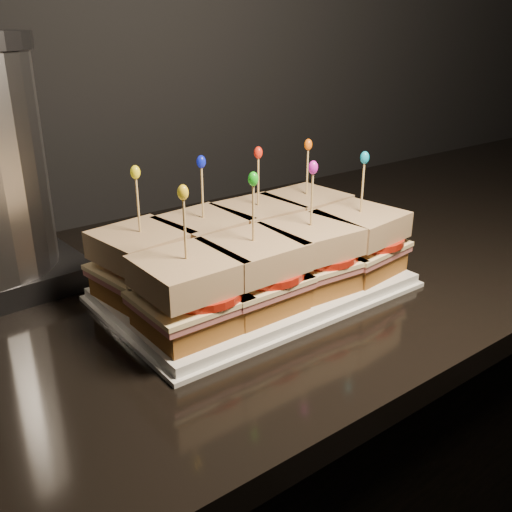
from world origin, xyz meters
TOP-DOWN VIEW (x-y plane):
  - cabinet at (0.67, 1.66)m, footprint 2.52×0.66m
  - granite_slab at (0.67, 1.66)m, footprint 2.56×0.70m
  - platter at (0.49, 1.59)m, footprint 0.39×0.24m
  - platter_rim at (0.49, 1.59)m, footprint 0.40×0.25m
  - sandwich_0_bread_bot at (0.35, 1.64)m, footprint 0.11×0.11m
  - sandwich_0_ham at (0.35, 1.64)m, footprint 0.12×0.12m
  - sandwich_0_cheese at (0.35, 1.64)m, footprint 0.13×0.12m
  - sandwich_0_tomato at (0.36, 1.64)m, footprint 0.10×0.10m
  - sandwich_0_bread_top at (0.35, 1.64)m, footprint 0.12×0.12m
  - sandwich_0_pick at (0.35, 1.64)m, footprint 0.00×0.00m
  - sandwich_0_frill at (0.35, 1.64)m, footprint 0.01×0.01m
  - sandwich_1_bread_bot at (0.44, 1.64)m, footprint 0.11×0.11m
  - sandwich_1_ham at (0.44, 1.64)m, footprint 0.12×0.12m
  - sandwich_1_cheese at (0.44, 1.64)m, footprint 0.12×0.12m
  - sandwich_1_tomato at (0.45, 1.64)m, footprint 0.10×0.10m
  - sandwich_1_bread_top at (0.44, 1.64)m, footprint 0.11×0.11m
  - sandwich_1_pick at (0.44, 1.64)m, footprint 0.00×0.00m
  - sandwich_1_frill at (0.44, 1.64)m, footprint 0.01×0.01m
  - sandwich_2_bread_bot at (0.53, 1.64)m, footprint 0.10×0.10m
  - sandwich_2_ham at (0.53, 1.64)m, footprint 0.11×0.11m
  - sandwich_2_cheese at (0.53, 1.64)m, footprint 0.11×0.11m
  - sandwich_2_tomato at (0.55, 1.64)m, footprint 0.10×0.10m
  - sandwich_2_bread_top at (0.53, 1.64)m, footprint 0.10×0.10m
  - sandwich_2_pick at (0.53, 1.64)m, footprint 0.00×0.00m
  - sandwich_2_frill at (0.53, 1.64)m, footprint 0.01×0.01m
  - sandwich_3_bread_bot at (0.63, 1.64)m, footprint 0.11×0.11m
  - sandwich_3_ham at (0.63, 1.64)m, footprint 0.12×0.11m
  - sandwich_3_cheese at (0.63, 1.64)m, footprint 0.12×0.12m
  - sandwich_3_tomato at (0.64, 1.64)m, footprint 0.10×0.10m
  - sandwich_3_bread_top at (0.63, 1.64)m, footprint 0.11×0.11m
  - sandwich_3_pick at (0.63, 1.64)m, footprint 0.00×0.00m
  - sandwich_3_frill at (0.63, 1.64)m, footprint 0.01×0.01m
  - sandwich_4_bread_bot at (0.35, 1.53)m, footprint 0.10×0.10m
  - sandwich_4_ham at (0.35, 1.53)m, footprint 0.11×0.11m
  - sandwich_4_cheese at (0.35, 1.53)m, footprint 0.11×0.11m
  - sandwich_4_tomato at (0.36, 1.53)m, footprint 0.10×0.10m
  - sandwich_4_bread_top at (0.35, 1.53)m, footprint 0.10×0.10m
  - sandwich_4_pick at (0.35, 1.53)m, footprint 0.00×0.00m
  - sandwich_4_frill at (0.35, 1.53)m, footprint 0.01×0.01m
  - sandwich_5_bread_bot at (0.44, 1.53)m, footprint 0.10×0.10m
  - sandwich_5_ham at (0.44, 1.53)m, footprint 0.11×0.11m
  - sandwich_5_cheese at (0.44, 1.53)m, footprint 0.11×0.11m
  - sandwich_5_tomato at (0.45, 1.53)m, footprint 0.10×0.10m
  - sandwich_5_bread_top at (0.44, 1.53)m, footprint 0.10×0.10m
  - sandwich_5_pick at (0.44, 1.53)m, footprint 0.00×0.00m
  - sandwich_5_frill at (0.44, 1.53)m, footprint 0.01×0.01m
  - sandwich_6_bread_bot at (0.53, 1.53)m, footprint 0.11×0.11m
  - sandwich_6_ham at (0.53, 1.53)m, footprint 0.12×0.11m
  - sandwich_6_cheese at (0.53, 1.53)m, footprint 0.12×0.12m
  - sandwich_6_tomato at (0.55, 1.53)m, footprint 0.10×0.10m
  - sandwich_6_bread_top at (0.53, 1.53)m, footprint 0.11×0.11m
  - sandwich_6_pick at (0.53, 1.53)m, footprint 0.00×0.00m
  - sandwich_6_frill at (0.53, 1.53)m, footprint 0.01×0.01m
  - sandwich_7_bread_bot at (0.63, 1.53)m, footprint 0.11×0.11m
  - sandwich_7_ham at (0.63, 1.53)m, footprint 0.12×0.12m
  - sandwich_7_cheese at (0.63, 1.53)m, footprint 0.12×0.12m
  - sandwich_7_tomato at (0.64, 1.53)m, footprint 0.10×0.10m
  - sandwich_7_bread_top at (0.63, 1.53)m, footprint 0.11×0.11m
  - sandwich_7_pick at (0.63, 1.53)m, footprint 0.00×0.00m
  - sandwich_7_frill at (0.63, 1.53)m, footprint 0.01×0.01m

SIDE VIEW (x-z plane):
  - cabinet at x=0.67m, z-range 0.00..0.86m
  - granite_slab at x=0.67m, z-range 0.86..0.89m
  - platter_rim at x=0.49m, z-range 0.89..0.89m
  - platter at x=0.49m, z-range 0.89..0.91m
  - sandwich_0_bread_bot at x=0.35m, z-range 0.91..0.93m
  - sandwich_1_bread_bot at x=0.44m, z-range 0.91..0.93m
  - sandwich_2_bread_bot at x=0.53m, z-range 0.91..0.93m
  - sandwich_3_bread_bot at x=0.63m, z-range 0.91..0.93m
  - sandwich_4_bread_bot at x=0.35m, z-range 0.91..0.93m
  - sandwich_5_bread_bot at x=0.44m, z-range 0.91..0.93m
  - sandwich_6_bread_bot at x=0.53m, z-range 0.91..0.93m
  - sandwich_7_bread_bot at x=0.63m, z-range 0.91..0.93m
  - sandwich_0_ham at x=0.35m, z-range 0.93..0.94m
  - sandwich_1_ham at x=0.44m, z-range 0.93..0.94m
  - sandwich_2_ham at x=0.53m, z-range 0.93..0.94m
  - sandwich_3_ham at x=0.63m, z-range 0.93..0.94m
  - sandwich_4_ham at x=0.35m, z-range 0.93..0.94m
  - sandwich_5_ham at x=0.44m, z-range 0.93..0.94m
  - sandwich_6_ham at x=0.53m, z-range 0.93..0.94m
  - sandwich_7_ham at x=0.63m, z-range 0.93..0.94m
  - sandwich_0_cheese at x=0.35m, z-range 0.94..0.95m
  - sandwich_1_cheese at x=0.44m, z-range 0.94..0.95m
  - sandwich_2_cheese at x=0.53m, z-range 0.94..0.95m
  - sandwich_3_cheese at x=0.63m, z-range 0.94..0.95m
  - sandwich_4_cheese at x=0.35m, z-range 0.94..0.95m
  - sandwich_5_cheese at x=0.44m, z-range 0.94..0.95m
  - sandwich_6_cheese at x=0.53m, z-range 0.94..0.95m
  - sandwich_7_cheese at x=0.63m, z-range 0.94..0.95m
  - sandwich_0_tomato at x=0.36m, z-range 0.95..0.96m
  - sandwich_1_tomato at x=0.45m, z-range 0.95..0.96m
  - sandwich_2_tomato at x=0.55m, z-range 0.95..0.96m
  - sandwich_3_tomato at x=0.64m, z-range 0.95..0.96m
  - sandwich_4_tomato at x=0.36m, z-range 0.95..0.96m
  - sandwich_5_tomato at x=0.45m, z-range 0.95..0.96m
  - sandwich_6_tomato at x=0.55m, z-range 0.95..0.96m
  - sandwich_7_tomato at x=0.64m, z-range 0.95..0.96m
  - sandwich_0_bread_top at x=0.35m, z-range 0.96..0.99m
  - sandwich_1_bread_top at x=0.44m, z-range 0.96..0.99m
  - sandwich_2_bread_top at x=0.53m, z-range 0.96..0.99m
  - sandwich_3_bread_top at x=0.63m, z-range 0.96..0.99m
  - sandwich_4_bread_top at x=0.35m, z-range 0.96..0.99m
  - sandwich_5_bread_top at x=0.44m, z-range 0.96..0.99m
  - sandwich_6_bread_top at x=0.53m, z-range 0.96..0.99m
  - sandwich_7_bread_top at x=0.63m, z-range 0.96..0.99m
  - sandwich_0_pick at x=0.35m, z-range 0.98..1.07m
  - sandwich_1_pick at x=0.44m, z-range 0.98..1.07m
  - sandwich_2_pick at x=0.53m, z-range 0.98..1.07m
  - sandwich_3_pick at x=0.63m, z-range 0.98..1.07m
  - sandwich_4_pick at x=0.35m, z-range 0.98..1.07m
  - sandwich_5_pick at x=0.44m, z-range 0.98..1.07m
  - sandwich_6_pick at x=0.53m, z-range 0.98..1.07m
  - sandwich_7_pick at x=0.63m, z-range 0.98..1.07m
  - sandwich_0_frill at x=0.35m, z-range 1.06..1.08m
  - sandwich_1_frill at x=0.44m, z-range 1.06..1.08m
  - sandwich_2_frill at x=0.53m, z-range 1.06..1.08m
  - sandwich_3_frill at x=0.63m, z-range 1.06..1.08m
  - sandwich_4_frill at x=0.35m, z-range 1.06..1.08m
  - sandwich_5_frill at x=0.44m, z-range 1.06..1.08m
  - sandwich_6_frill at x=0.53m, z-range 1.06..1.08m
  - sandwich_7_frill at x=0.63m, z-range 1.06..1.08m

